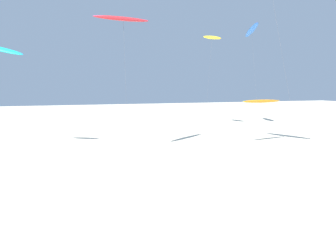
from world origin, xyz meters
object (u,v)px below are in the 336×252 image
(flying_kite_0, at_px, (262,101))
(flying_kite_2, at_px, (252,30))
(flying_kite_4, at_px, (123,19))
(flying_kite_5, at_px, (1,49))
(flying_kite_3, at_px, (212,37))

(flying_kite_0, relative_size, flying_kite_2, 0.36)
(flying_kite_4, distance_m, flying_kite_5, 16.07)
(flying_kite_0, height_order, flying_kite_2, flying_kite_2)
(flying_kite_3, bearing_deg, flying_kite_5, -161.93)
(flying_kite_0, xyz_separation_m, flying_kite_2, (8.17, 15.21, 13.32))
(flying_kite_4, bearing_deg, flying_kite_3, 41.41)
(flying_kite_0, height_order, flying_kite_4, flying_kite_4)
(flying_kite_3, xyz_separation_m, flying_kite_4, (-20.93, -18.46, -1.89))
(flying_kite_5, bearing_deg, flying_kite_2, 12.65)
(flying_kite_0, bearing_deg, flying_kite_5, 170.84)
(flying_kite_2, xyz_separation_m, flying_kite_5, (-42.84, -9.61, -6.60))
(flying_kite_3, bearing_deg, flying_kite_4, -138.59)
(flying_kite_3, relative_size, flying_kite_5, 1.35)
(flying_kite_2, xyz_separation_m, flying_kite_3, (-7.81, 1.81, -1.54))
(flying_kite_0, distance_m, flying_kite_2, 21.80)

